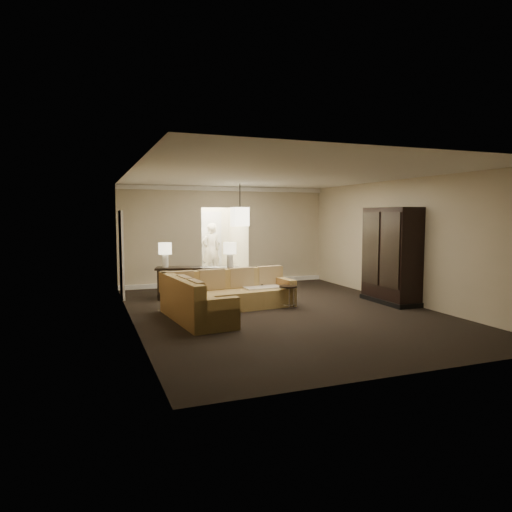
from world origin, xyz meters
name	(u,v)px	position (x,y,z in m)	size (l,w,h in m)	color
ground	(282,311)	(0.00, 0.00, 0.00)	(8.00, 8.00, 0.00)	black
wall_back	(226,236)	(0.00, 4.00, 1.40)	(6.00, 0.04, 2.80)	#C3B293
wall_front	(414,263)	(0.00, -4.00, 1.40)	(6.00, 0.04, 2.80)	#C3B293
wall_left	(131,248)	(-3.00, 0.00, 1.40)	(0.04, 8.00, 2.80)	#C3B293
wall_right	(403,241)	(3.00, 0.00, 1.40)	(0.04, 8.00, 2.80)	#C3B293
ceiling	(283,175)	(0.00, 0.00, 2.80)	(6.00, 8.00, 0.02)	silver
crown_molding	(226,189)	(0.00, 3.95, 2.73)	(6.00, 0.10, 0.12)	white
baseboard	(226,282)	(0.00, 3.95, 0.06)	(6.00, 0.10, 0.12)	white
side_door	(122,254)	(-2.97, 2.80, 1.05)	(0.05, 0.90, 2.10)	silver
foyer	(213,237)	(0.00, 5.34, 1.30)	(1.44, 2.02, 2.80)	silver
sectional_sofa	(221,297)	(-1.23, 0.26, 0.33)	(2.88, 2.43, 0.84)	brown
coffee_table	(262,293)	(-0.06, 1.00, 0.22)	(1.10, 1.10, 0.44)	silver
console_table	(198,280)	(-1.30, 2.00, 0.45)	(2.01, 1.00, 0.76)	black
armoire	(391,257)	(2.69, 0.00, 1.04)	(0.64, 1.50, 2.16)	black
drink_table	(288,292)	(0.26, 0.25, 0.35)	(0.39, 0.39, 0.49)	black
table_lamp_left	(165,251)	(-2.02, 2.22, 1.15)	(0.30, 0.30, 0.58)	silver
table_lamp_right	(230,251)	(-0.57, 1.78, 1.15)	(0.30, 0.30, 0.58)	silver
pendant_light	(240,216)	(0.00, 2.70, 1.95)	(0.38, 0.38, 1.09)	black
person	(211,247)	(0.00, 5.60, 0.96)	(0.69, 0.46, 1.92)	beige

